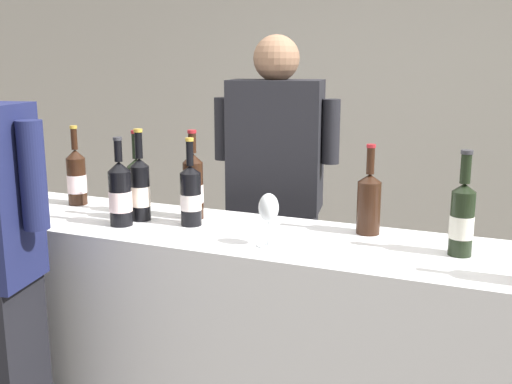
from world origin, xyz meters
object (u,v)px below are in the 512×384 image
at_px(wine_bottle_5, 120,194).
at_px(wine_bottle_6, 369,202).
at_px(wine_bottle_4, 191,195).
at_px(wine_bottle_0, 137,185).
at_px(wine_bottle_2, 77,177).
at_px(person_server, 275,227).
at_px(wine_bottle_1, 141,188).
at_px(wine_bottle_9, 193,186).
at_px(wine_bottle_3, 462,218).
at_px(wine_glass, 269,210).
at_px(wine_bottle_7, 11,182).

relative_size(wine_bottle_5, wine_bottle_6, 1.03).
height_order(wine_bottle_4, wine_bottle_5, wine_bottle_5).
xyz_separation_m(wine_bottle_0, wine_bottle_2, (-0.32, 0.03, 0.00)).
bearing_deg(person_server, wine_bottle_1, -116.73).
bearing_deg(wine_bottle_9, wine_bottle_3, -4.27).
relative_size(wine_bottle_4, wine_glass, 1.84).
distance_m(wine_bottle_5, wine_bottle_6, 0.90).
height_order(wine_bottle_5, wine_glass, wine_bottle_5).
xyz_separation_m(wine_bottle_0, wine_bottle_5, (0.05, -0.18, 0.00)).
distance_m(wine_bottle_3, wine_bottle_5, 1.19).
height_order(wine_bottle_4, wine_bottle_6, wine_bottle_4).
bearing_deg(wine_bottle_4, person_server, 80.64).
bearing_deg(wine_bottle_2, wine_bottle_6, 1.82).
relative_size(wine_bottle_3, wine_bottle_5, 1.01).
height_order(wine_bottle_0, wine_bottle_2, wine_bottle_2).
height_order(wine_bottle_0, wine_bottle_9, wine_bottle_9).
relative_size(wine_bottle_0, wine_bottle_6, 1.04).
bearing_deg(wine_bottle_9, wine_bottle_0, -177.25).
bearing_deg(wine_bottle_2, wine_glass, -13.49).
xyz_separation_m(wine_bottle_1, wine_glass, (0.57, -0.12, -0.00)).
distance_m(wine_bottle_1, wine_bottle_4, 0.21).
bearing_deg(wine_bottle_6, wine_bottle_3, -21.73).
relative_size(wine_bottle_0, wine_bottle_5, 1.01).
bearing_deg(wine_bottle_9, wine_bottle_2, 178.58).
height_order(wine_bottle_6, wine_bottle_7, wine_bottle_7).
height_order(wine_bottle_4, person_server, person_server).
xyz_separation_m(wine_bottle_1, wine_bottle_5, (-0.03, -0.09, -0.00)).
bearing_deg(wine_bottle_6, wine_glass, -135.06).
bearing_deg(wine_bottle_0, wine_bottle_4, -15.45).
xyz_separation_m(wine_bottle_9, person_server, (0.14, 0.52, -0.29)).
xyz_separation_m(wine_bottle_5, person_server, (0.34, 0.71, -0.28)).
xyz_separation_m(wine_bottle_5, wine_bottle_6, (0.87, 0.24, -0.00)).
xyz_separation_m(wine_bottle_2, wine_bottle_4, (0.60, -0.10, -0.00)).
relative_size(wine_bottle_7, wine_glass, 1.95).
bearing_deg(wine_bottle_4, wine_bottle_3, 1.03).
height_order(wine_bottle_1, wine_glass, wine_bottle_1).
xyz_separation_m(wine_bottle_1, wine_bottle_9, (0.17, 0.10, 0.00)).
bearing_deg(wine_glass, wine_bottle_1, 168.13).
height_order(wine_bottle_6, wine_glass, wine_bottle_6).
height_order(wine_bottle_1, wine_bottle_6, wine_bottle_1).
bearing_deg(wine_bottle_3, wine_glass, -166.34).
relative_size(wine_bottle_2, wine_bottle_5, 1.02).
distance_m(wine_bottle_1, wine_bottle_2, 0.41).
relative_size(wine_bottle_5, wine_glass, 1.85).
relative_size(wine_bottle_9, person_server, 0.20).
bearing_deg(wine_bottle_7, wine_bottle_6, 9.97).
distance_m(wine_bottle_2, wine_bottle_5, 0.42).
distance_m(wine_bottle_0, wine_bottle_6, 0.91).
xyz_separation_m(wine_bottle_3, wine_bottle_4, (-0.95, -0.02, -0.01)).
xyz_separation_m(wine_bottle_0, wine_bottle_6, (0.91, 0.06, 0.00)).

